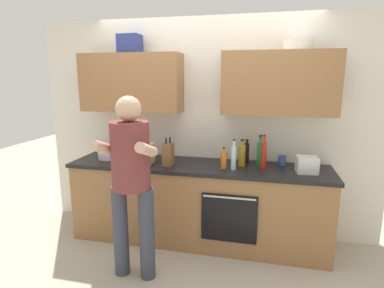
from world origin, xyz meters
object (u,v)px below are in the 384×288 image
(person_standing, at_px, (131,174))
(mixing_bowl, at_px, (111,154))
(bottle_vinegar, at_px, (120,153))
(grocery_bag_bread, at_px, (143,154))
(bottle_soy, at_px, (247,152))
(grocery_bag_produce, at_px, (307,165))
(knife_block, at_px, (168,154))
(bottle_juice, at_px, (224,159))
(bottle_hotsauce, at_px, (264,155))
(cup_tea, at_px, (282,160))
(bottle_water, at_px, (234,157))
(bottle_oil, at_px, (242,155))
(bottle_soda, at_px, (260,153))

(person_standing, distance_m, mixing_bowl, 1.04)
(bottle_vinegar, bearing_deg, grocery_bag_bread, 3.92)
(bottle_soy, bearing_deg, grocery_bag_bread, -164.41)
(person_standing, distance_m, bottle_vinegar, 0.79)
(bottle_vinegar, height_order, bottle_soy, bottle_vinegar)
(grocery_bag_produce, bearing_deg, knife_block, -177.65)
(bottle_vinegar, xyz_separation_m, bottle_juice, (1.16, 0.04, -0.01))
(bottle_hotsauce, bearing_deg, cup_tea, 41.67)
(bottle_water, relative_size, mixing_bowl, 1.10)
(cup_tea, bearing_deg, bottle_soy, 177.00)
(bottle_vinegar, distance_m, bottle_hotsauce, 1.57)
(knife_block, bearing_deg, person_standing, -100.88)
(bottle_juice, relative_size, bottle_oil, 0.77)
(bottle_oil, relative_size, cup_tea, 2.78)
(bottle_vinegar, bearing_deg, cup_tea, 9.90)
(person_standing, xyz_separation_m, bottle_vinegar, (-0.43, 0.67, 0.01))
(bottle_soy, relative_size, knife_block, 0.86)
(bottle_soy, height_order, grocery_bag_produce, bottle_soy)
(cup_tea, bearing_deg, bottle_oil, -163.61)
(bottle_water, height_order, bottle_oil, bottle_water)
(mixing_bowl, bearing_deg, bottle_soda, 3.47)
(person_standing, relative_size, mixing_bowl, 5.80)
(bottle_water, relative_size, cup_tea, 3.09)
(bottle_soda, bearing_deg, grocery_bag_produce, -21.98)
(person_standing, xyz_separation_m, bottle_oil, (0.91, 0.85, 0.02))
(cup_tea, bearing_deg, grocery_bag_produce, -45.77)
(bottle_water, bearing_deg, bottle_soda, 44.00)
(bottle_juice, bearing_deg, mixing_bowl, 174.96)
(grocery_bag_produce, bearing_deg, cup_tea, 134.23)
(bottle_oil, bearing_deg, mixing_bowl, -179.05)
(grocery_bag_bread, bearing_deg, bottle_water, -0.55)
(bottle_hotsauce, bearing_deg, bottle_water, -157.76)
(bottle_water, distance_m, bottle_vinegar, 1.27)
(person_standing, bearing_deg, cup_tea, 36.15)
(person_standing, bearing_deg, bottle_oil, 43.10)
(knife_block, bearing_deg, bottle_water, -0.47)
(person_standing, xyz_separation_m, knife_block, (0.13, 0.68, 0.03))
(cup_tea, relative_size, grocery_bag_produce, 0.52)
(cup_tea, distance_m, grocery_bag_produce, 0.33)
(bottle_hotsauce, xyz_separation_m, knife_block, (-1.01, -0.12, -0.02))
(bottle_vinegar, height_order, knife_block, knife_block)
(cup_tea, distance_m, knife_block, 1.24)
(person_standing, bearing_deg, mixing_bowl, 127.23)
(person_standing, distance_m, bottle_soy, 1.38)
(bottle_vinegar, distance_m, mixing_bowl, 0.26)
(bottle_soy, xyz_separation_m, knife_block, (-0.82, -0.31, 0.01))
(bottle_soda, bearing_deg, mixing_bowl, -176.53)
(bottle_juice, relative_size, bottle_soy, 0.86)
(bottle_soda, distance_m, bottle_juice, 0.43)
(bottle_hotsauce, distance_m, grocery_bag_produce, 0.43)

